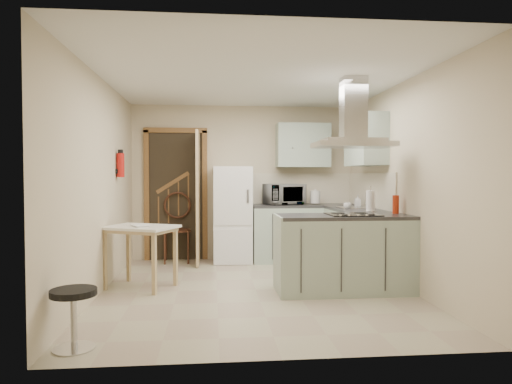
{
  "coord_description": "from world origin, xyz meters",
  "views": [
    {
      "loc": [
        -0.5,
        -5.37,
        1.35
      ],
      "look_at": [
        0.05,
        0.45,
        1.15
      ],
      "focal_mm": 32.0,
      "sensor_mm": 36.0,
      "label": 1
    }
  ],
  "objects": [
    {
      "name": "ceiling",
      "position": [
        0.0,
        0.0,
        2.5
      ],
      "size": [
        4.2,
        4.2,
        0.0
      ],
      "primitive_type": "plane",
      "rotation": [
        3.14,
        0.0,
        0.0
      ],
      "color": "silver",
      "rests_on": "back_wall"
    },
    {
      "name": "fridge",
      "position": [
        -0.2,
        1.8,
        0.75
      ],
      "size": [
        0.6,
        0.6,
        1.5
      ],
      "primitive_type": "cube",
      "color": "white",
      "rests_on": "floor"
    },
    {
      "name": "cup",
      "position": [
        1.35,
        0.76,
        0.94
      ],
      "size": [
        0.12,
        0.12,
        0.08
      ],
      "primitive_type": "imported",
      "rotation": [
        0.0,
        0.0,
        -0.11
      ],
      "color": "white",
      "rests_on": "counter_right"
    },
    {
      "name": "wall_cabinet_back",
      "position": [
        0.95,
        1.93,
        1.85
      ],
      "size": [
        0.85,
        0.35,
        0.7
      ],
      "primitive_type": "cube",
      "color": "#9EB2A0",
      "rests_on": "back_wall"
    },
    {
      "name": "right_wall",
      "position": [
        1.8,
        0.0,
        1.25
      ],
      "size": [
        0.0,
        4.2,
        4.2
      ],
      "primitive_type": "plane",
      "rotation": [
        1.57,
        0.0,
        -1.57
      ],
      "color": "beige",
      "rests_on": "floor"
    },
    {
      "name": "book",
      "position": [
        -1.45,
        0.14,
        0.81
      ],
      "size": [
        0.27,
        0.29,
        0.11
      ],
      "primitive_type": "imported",
      "rotation": [
        0.0,
        0.0,
        0.49
      ],
      "color": "#9E343F",
      "rests_on": "drop_leaf_table"
    },
    {
      "name": "drop_leaf_table",
      "position": [
        -1.38,
        0.22,
        0.38
      ],
      "size": [
        0.98,
        0.88,
        0.75
      ],
      "primitive_type": "cube",
      "rotation": [
        0.0,
        0.0,
        -0.44
      ],
      "color": "tan",
      "rests_on": "floor"
    },
    {
      "name": "cereal_box",
      "position": [
        0.9,
        1.96,
        1.06
      ],
      "size": [
        0.14,
        0.23,
        0.32
      ],
      "primitive_type": "cube",
      "rotation": [
        0.0,
        0.0,
        -0.28
      ],
      "color": "orange",
      "rests_on": "counter_back"
    },
    {
      "name": "paper_towel",
      "position": [
        1.5,
        0.28,
        1.04
      ],
      "size": [
        0.13,
        0.13,
        0.28
      ],
      "primitive_type": "cylinder",
      "rotation": [
        0.0,
        0.0,
        -0.26
      ],
      "color": "white",
      "rests_on": "counter_right"
    },
    {
      "name": "hob",
      "position": [
        1.12,
        -0.18,
        0.91
      ],
      "size": [
        0.58,
        0.5,
        0.01
      ],
      "primitive_type": "cube",
      "color": "black",
      "rests_on": "peninsula"
    },
    {
      "name": "microwave",
      "position": [
        0.63,
        1.83,
        1.06
      ],
      "size": [
        0.68,
        0.55,
        0.33
      ],
      "primitive_type": "imported",
      "rotation": [
        0.0,
        0.0,
        0.28
      ],
      "color": "black",
      "rests_on": "counter_back"
    },
    {
      "name": "counter_back",
      "position": [
        0.66,
        1.8,
        0.45
      ],
      "size": [
        1.08,
        0.6,
        0.9
      ],
      "primitive_type": "cube",
      "color": "#9EB2A0",
      "rests_on": "floor"
    },
    {
      "name": "floor",
      "position": [
        0.0,
        0.0,
        0.0
      ],
      "size": [
        4.2,
        4.2,
        0.0
      ],
      "primitive_type": "plane",
      "color": "tan",
      "rests_on": "ground"
    },
    {
      "name": "soap_bottle",
      "position": [
        1.65,
        1.26,
        0.99
      ],
      "size": [
        0.08,
        0.08,
        0.17
      ],
      "primitive_type": "imported",
      "rotation": [
        0.0,
        0.0,
        -0.05
      ],
      "color": "silver",
      "rests_on": "counter_right"
    },
    {
      "name": "splashback",
      "position": [
        0.96,
        2.09,
        1.15
      ],
      "size": [
        1.68,
        0.02,
        0.5
      ],
      "primitive_type": "cube",
      "color": "beige",
      "rests_on": "counter_back"
    },
    {
      "name": "doorway",
      "position": [
        -1.1,
        2.07,
        1.05
      ],
      "size": [
        1.1,
        0.12,
        2.1
      ],
      "primitive_type": "cube",
      "color": "brown",
      "rests_on": "floor"
    },
    {
      "name": "kettle",
      "position": [
        1.13,
        1.81,
        1.02
      ],
      "size": [
        0.22,
        0.22,
        0.24
      ],
      "primitive_type": "cylinder",
      "rotation": [
        0.0,
        0.0,
        0.42
      ],
      "color": "silver",
      "rests_on": "counter_back"
    },
    {
      "name": "peninsula",
      "position": [
        1.02,
        -0.18,
        0.45
      ],
      "size": [
        1.55,
        0.65,
        0.9
      ],
      "primitive_type": "cube",
      "color": "#9EB2A0",
      "rests_on": "floor"
    },
    {
      "name": "fire_extinguisher",
      "position": [
        -1.74,
        0.9,
        1.5
      ],
      "size": [
        0.1,
        0.1,
        0.32
      ],
      "primitive_type": "cylinder",
      "color": "#B2140F",
      "rests_on": "left_wall"
    },
    {
      "name": "back_wall",
      "position": [
        0.0,
        2.1,
        1.25
      ],
      "size": [
        3.6,
        0.0,
        3.6
      ],
      "primitive_type": "plane",
      "rotation": [
        1.57,
        0.0,
        0.0
      ],
      "color": "beige",
      "rests_on": "floor"
    },
    {
      "name": "wall_cabinet_right",
      "position": [
        1.62,
        0.85,
        1.85
      ],
      "size": [
        0.35,
        0.9,
        0.7
      ],
      "primitive_type": "cube",
      "color": "#9EB2A0",
      "rests_on": "right_wall"
    },
    {
      "name": "stool",
      "position": [
        -1.59,
        -1.73,
        0.24
      ],
      "size": [
        0.4,
        0.4,
        0.48
      ],
      "primitive_type": "cylinder",
      "rotation": [
        0.0,
        0.0,
        0.14
      ],
      "color": "black",
      "rests_on": "floor"
    },
    {
      "name": "sink",
      "position": [
        1.5,
        0.95,
        0.91
      ],
      "size": [
        0.45,
        0.4,
        0.01
      ],
      "primitive_type": "cube",
      "color": "silver",
      "rests_on": "counter_right"
    },
    {
      "name": "red_bottle",
      "position": [
        1.7,
        -0.05,
        1.01
      ],
      "size": [
        0.1,
        0.1,
        0.22
      ],
      "primitive_type": "cylinder",
      "rotation": [
        0.0,
        0.0,
        0.28
      ],
      "color": "red",
      "rests_on": "peninsula"
    },
    {
      "name": "left_wall",
      "position": [
        -1.8,
        0.0,
        1.25
      ],
      "size": [
        0.0,
        4.2,
        4.2
      ],
      "primitive_type": "plane",
      "rotation": [
        1.57,
        0.0,
        1.57
      ],
      "color": "beige",
      "rests_on": "floor"
    },
    {
      "name": "counter_right",
      "position": [
        1.5,
        1.12,
        0.45
      ],
      "size": [
        0.6,
        1.95,
        0.9
      ],
      "primitive_type": "cube",
      "color": "#9EB2A0",
      "rests_on": "floor"
    },
    {
      "name": "bentwood_chair",
      "position": [
        -1.08,
        1.85,
        0.5
      ],
      "size": [
        0.47,
        0.47,
        1.0
      ],
      "primitive_type": "cube",
      "rotation": [
        0.0,
        0.0,
        0.05
      ],
      "color": "#4F341A",
      "rests_on": "floor"
    },
    {
      "name": "extractor_hood",
      "position": [
        1.12,
        -0.18,
        1.72
      ],
      "size": [
        0.9,
        0.55,
        0.1
      ],
      "primitive_type": "cube",
      "color": "silver",
      "rests_on": "ceiling"
    }
  ]
}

